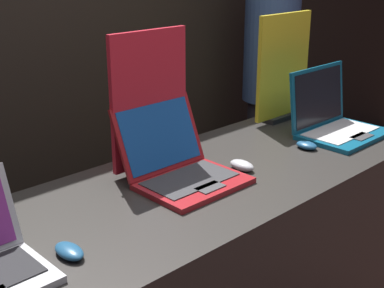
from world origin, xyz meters
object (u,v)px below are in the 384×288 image
(mouse_middle, at_px, (242,165))
(person_bystander, at_px, (269,88))
(laptop_middle, at_px, (180,164))
(promo_stand_back, at_px, (283,70))
(promo_stand_middle, at_px, (150,105))
(mouse_front, at_px, (69,251))
(mouse_back, at_px, (307,145))
(laptop_back, at_px, (334,119))

(mouse_middle, height_order, person_bystander, person_bystander)
(laptop_middle, bearing_deg, promo_stand_back, 13.28)
(promo_stand_middle, bearing_deg, mouse_middle, -46.83)
(mouse_front, distance_m, promo_stand_middle, 0.70)
(mouse_front, relative_size, promo_stand_middle, 0.21)
(mouse_back, height_order, person_bystander, person_bystander)
(mouse_front, relative_size, promo_stand_back, 0.21)
(mouse_back, distance_m, promo_stand_back, 0.48)
(laptop_back, bearing_deg, laptop_middle, 173.71)
(laptop_back, bearing_deg, promo_stand_middle, 163.36)
(mouse_back, relative_size, promo_stand_back, 0.18)
(mouse_middle, bearing_deg, mouse_back, -5.63)
(laptop_middle, distance_m, promo_stand_back, 0.90)
(laptop_middle, distance_m, laptop_back, 0.86)
(promo_stand_middle, distance_m, promo_stand_back, 0.86)
(mouse_back, bearing_deg, promo_stand_back, 52.59)
(mouse_middle, bearing_deg, promo_stand_back, 25.17)
(promo_stand_middle, height_order, mouse_back, promo_stand_middle)
(laptop_middle, relative_size, mouse_middle, 3.55)
(laptop_back, distance_m, mouse_back, 0.26)
(laptop_middle, height_order, promo_stand_middle, promo_stand_middle)
(mouse_front, bearing_deg, mouse_middle, 5.63)
(laptop_middle, relative_size, promo_stand_middle, 0.72)
(mouse_middle, bearing_deg, promo_stand_middle, 133.17)
(laptop_back, relative_size, mouse_back, 4.30)
(mouse_middle, relative_size, mouse_back, 1.14)
(mouse_middle, height_order, promo_stand_back, promo_stand_back)
(laptop_back, relative_size, person_bystander, 0.23)
(laptop_back, distance_m, person_bystander, 1.02)
(promo_stand_middle, bearing_deg, person_bystander, 21.72)
(mouse_front, height_order, laptop_back, laptop_back)
(laptop_back, bearing_deg, person_bystander, 54.80)
(mouse_front, xyz_separation_m, mouse_middle, (0.80, 0.08, 0.00))
(mouse_front, bearing_deg, promo_stand_back, 14.62)
(promo_stand_middle, xyz_separation_m, person_bystander, (1.45, 0.58, -0.29))
(laptop_middle, xyz_separation_m, promo_stand_middle, (-0.00, 0.16, 0.19))
(mouse_front, height_order, promo_stand_back, promo_stand_back)
(mouse_middle, xyz_separation_m, laptop_back, (0.62, -0.00, 0.05))
(person_bystander, bearing_deg, mouse_middle, -145.62)
(mouse_front, bearing_deg, person_bystander, 24.27)
(mouse_middle, distance_m, laptop_back, 0.62)
(laptop_middle, distance_m, person_bystander, 1.63)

